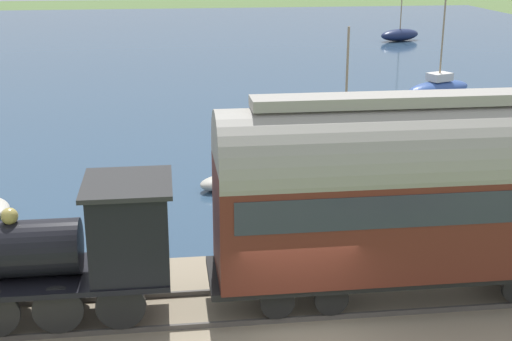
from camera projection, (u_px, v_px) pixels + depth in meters
The scene contains 8 objects.
harbor_water at pixel (197, 53), 57.37m from camera, with size 80.00×80.00×0.01m.
rail_embankment at pixel (289, 316), 16.48m from camera, with size 5.85×56.00×0.71m.
steam_locomotive at pixel (76, 243), 15.27m from camera, with size 2.12×5.29×3.36m.
passenger_coach at pixel (422, 187), 15.91m from camera, with size 2.33×9.61×4.76m.
sailboat_blue at pixel (439, 87), 41.01m from camera, with size 3.16×4.65×6.06m.
sailboat_gray at pixel (344, 140), 30.15m from camera, with size 2.92×6.15×5.29m.
sailboat_navy at pixel (400, 35), 64.02m from camera, with size 3.03×4.39×5.94m.
rowboat_off_pier at pixel (223, 182), 25.73m from camera, with size 1.63×2.05×0.52m.
Camera 1 is at (-13.22, 2.63, 8.57)m, focal length 50.00 mm.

